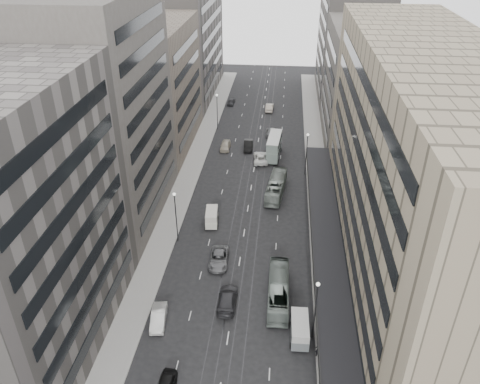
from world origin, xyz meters
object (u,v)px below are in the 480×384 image
at_px(bus_near, 278,290).
at_px(bus_far, 276,186).
at_px(double_decker, 274,146).
at_px(panel_van, 212,217).
at_px(pedestrian, 318,349).
at_px(vw_microbus, 300,329).
at_px(sedan_2, 219,258).
at_px(sedan_1, 159,317).

xyz_separation_m(bus_near, bus_far, (-1.09, 26.20, 0.02)).
relative_size(bus_near, double_decker, 1.28).
bearing_deg(panel_van, bus_near, -60.96).
bearing_deg(bus_near, bus_far, -88.05).
bearing_deg(pedestrian, vw_microbus, -71.40).
height_order(panel_van, sedan_2, panel_van).
relative_size(vw_microbus, sedan_1, 1.00).
bearing_deg(sedan_2, double_decker, 76.23).
bearing_deg(double_decker, vw_microbus, -79.91).
bearing_deg(pedestrian, bus_near, -82.26).
distance_m(vw_microbus, sedan_1, 16.70).
relative_size(bus_far, sedan_2, 1.93).
distance_m(double_decker, panel_van, 26.53).
xyz_separation_m(panel_van, sedan_1, (-3.23, -21.16, -0.61)).
bearing_deg(bus_near, panel_van, -55.96).
bearing_deg(bus_near, sedan_2, -37.54).
bearing_deg(vw_microbus, pedestrian, -52.35).
height_order(bus_near, sedan_1, bus_near).
height_order(vw_microbus, sedan_2, vw_microbus).
bearing_deg(sedan_1, panel_van, 73.80).
height_order(bus_near, pedestrian, bus_near).
bearing_deg(double_decker, bus_near, -82.69).
xyz_separation_m(double_decker, panel_van, (-8.85, -24.99, -1.03)).
bearing_deg(panel_van, pedestrian, -63.09).
relative_size(bus_far, pedestrian, 5.31).
height_order(bus_far, pedestrian, bus_far).
bearing_deg(sedan_2, pedestrian, -52.11).
bearing_deg(bus_far, sedan_1, 74.00).
distance_m(bus_near, pedestrian, 9.79).
relative_size(bus_far, double_decker, 1.29).
xyz_separation_m(bus_near, panel_van, (-10.86, 15.82, -0.10)).
height_order(panel_van, pedestrian, panel_van).
xyz_separation_m(vw_microbus, sedan_1, (-16.67, 0.78, -0.63)).
bearing_deg(sedan_1, double_decker, 67.80).
relative_size(bus_near, vw_microbus, 2.25).
height_order(panel_van, sedan_1, panel_van).
distance_m(bus_far, sedan_2, 21.13).
xyz_separation_m(panel_van, pedestrian, (15.47, -24.44, -0.22)).
xyz_separation_m(vw_microbus, sedan_2, (-11.05, 12.53, -0.64)).
relative_size(double_decker, pedestrian, 4.11).
bearing_deg(bus_near, double_decker, -87.62).
distance_m(bus_far, double_decker, 14.67).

